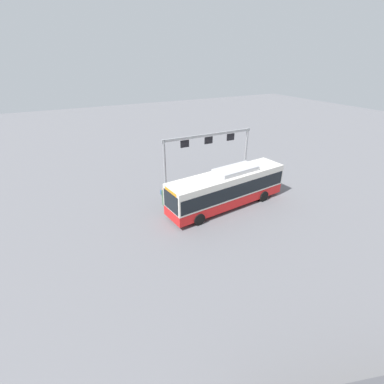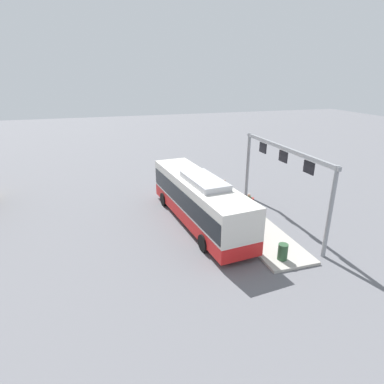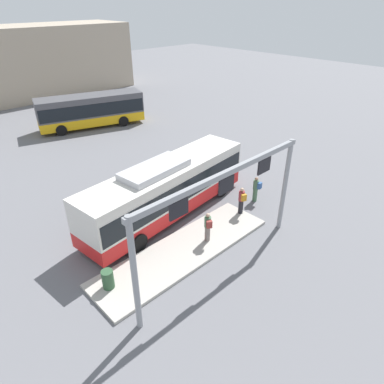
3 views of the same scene
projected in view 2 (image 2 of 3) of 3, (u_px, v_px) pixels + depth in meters
name	position (u px, v px, depth m)	size (l,w,h in m)	color
ground_plane	(198.00, 223.00, 21.38)	(120.00, 120.00, 0.00)	slate
platform_curb	(253.00, 226.00, 20.73)	(10.00, 2.80, 0.16)	#B2ADA3
bus_main	(199.00, 198.00, 20.74)	(11.43, 3.69, 3.46)	red
person_boarding	(211.00, 184.00, 26.22)	(0.37, 0.55, 1.67)	#476B4C
person_waiting_near	(225.00, 189.00, 24.53)	(0.49, 0.60, 1.67)	black
person_waiting_mid	(249.00, 204.00, 21.71)	(0.52, 0.61, 1.67)	slate
platform_sign_gantry	(282.00, 167.00, 20.46)	(10.02, 0.24, 5.20)	gray
trash_bin	(283.00, 252.00, 16.74)	(0.52, 0.52, 0.90)	#2D5133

